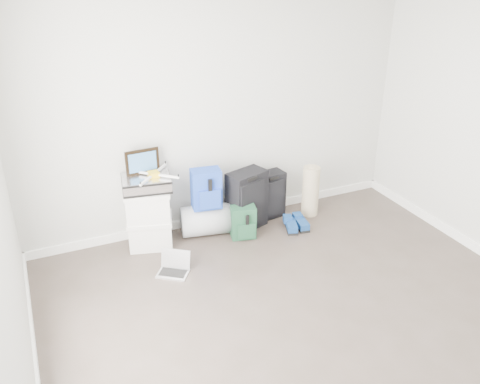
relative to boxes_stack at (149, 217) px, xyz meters
name	(u,v)px	position (x,y,z in m)	size (l,w,h in m)	color
ground	(337,354)	(0.93, -2.26, -0.34)	(5.00, 5.00, 0.00)	#3C332B
room_envelope	(357,156)	(0.93, -2.24, 1.38)	(4.52, 5.02, 2.71)	beige
boxes_stack	(149,217)	(0.00, 0.00, 0.00)	(0.56, 0.50, 0.68)	silver
briefcase	(146,183)	(0.00, 0.00, 0.41)	(0.49, 0.36, 0.14)	#B2B2B7
painting	(142,162)	(0.00, 0.10, 0.62)	(0.36, 0.05, 0.27)	black
drone	(154,174)	(0.08, -0.02, 0.51)	(0.45, 0.45, 0.05)	gold
duffel_bag	(207,220)	(0.65, -0.02, -0.17)	(0.35, 0.35, 0.57)	#94989C
blue_backpack	(207,190)	(0.65, -0.05, 0.23)	(0.35, 0.28, 0.45)	#1933A6
large_suitcase	(247,200)	(1.14, -0.06, 0.01)	(0.51, 0.40, 0.70)	black
green_backpack	(244,223)	(1.00, -0.28, -0.16)	(0.30, 0.25, 0.38)	#163D28
carry_on	(269,195)	(1.48, 0.05, -0.05)	(0.39, 0.28, 0.58)	black
shoes	(296,224)	(1.64, -0.34, -0.29)	(0.32, 0.32, 0.10)	black
rolled_rug	(311,191)	(1.97, -0.09, -0.03)	(0.20, 0.20, 0.62)	tan
laptop	(174,267)	(0.07, -0.61, -0.29)	(0.38, 0.36, 0.22)	#B4B4B9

